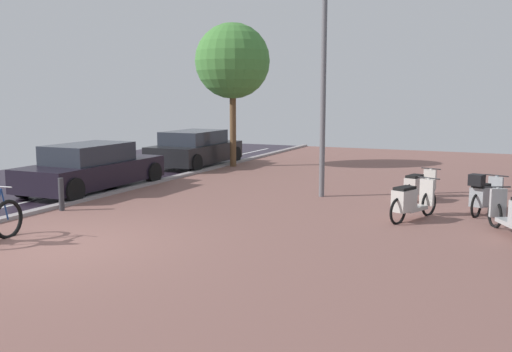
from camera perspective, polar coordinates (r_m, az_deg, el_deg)
ground at (r=9.83m, az=-13.31°, el=-7.76°), size 21.00×40.00×0.13m
scooter_near at (r=12.43m, az=15.14°, el=-2.44°), size 0.84×1.68×0.87m
scooter_mid at (r=13.56m, az=21.74°, el=-1.74°), size 0.80×1.69×0.96m
scooter_far at (r=14.78m, az=15.86°, el=-0.95°), size 0.74×1.72×0.77m
parked_car_near at (r=16.34m, az=-16.03°, el=0.75°), size 1.84×4.43×1.29m
parked_car_far at (r=21.13m, az=-6.08°, el=2.71°), size 1.97×4.07×1.30m
lamp_post at (r=14.73m, az=6.76°, el=11.38°), size 0.20×0.52×6.29m
street_tree at (r=20.85m, az=-2.35°, el=11.34°), size 2.69×2.69×5.15m
bollard_far at (r=13.74m, az=-18.83°, el=-1.74°), size 0.12×0.12×0.75m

